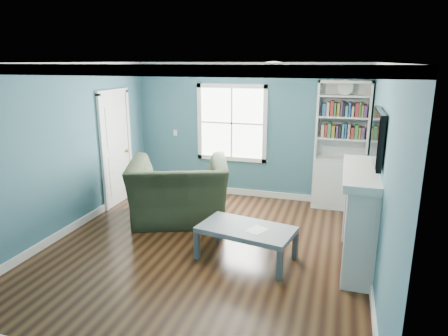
# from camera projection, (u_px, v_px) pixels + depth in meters

# --- Properties ---
(floor) EXTENTS (5.00, 5.00, 0.00)m
(floor) POSITION_uv_depth(u_px,v_px,m) (205.00, 249.00, 5.76)
(floor) COLOR black
(floor) RESTS_ON ground
(room_walls) EXTENTS (5.00, 5.00, 5.00)m
(room_walls) POSITION_uv_depth(u_px,v_px,m) (203.00, 141.00, 5.35)
(room_walls) COLOR #356376
(room_walls) RESTS_ON ground
(trim) EXTENTS (4.50, 5.00, 2.60)m
(trim) POSITION_uv_depth(u_px,v_px,m) (204.00, 166.00, 5.44)
(trim) COLOR white
(trim) RESTS_ON ground
(window) EXTENTS (1.40, 0.06, 1.50)m
(window) POSITION_uv_depth(u_px,v_px,m) (232.00, 123.00, 7.77)
(window) COLOR white
(window) RESTS_ON room_walls
(bookshelf) EXTENTS (0.90, 0.35, 2.31)m
(bookshelf) POSITION_uv_depth(u_px,v_px,m) (340.00, 159.00, 7.15)
(bookshelf) COLOR silver
(bookshelf) RESTS_ON ground
(fireplace) EXTENTS (0.44, 1.58, 1.30)m
(fireplace) POSITION_uv_depth(u_px,v_px,m) (360.00, 218.00, 5.20)
(fireplace) COLOR black
(fireplace) RESTS_ON ground
(tv) EXTENTS (0.06, 1.10, 0.65)m
(tv) POSITION_uv_depth(u_px,v_px,m) (378.00, 137.00, 4.88)
(tv) COLOR black
(tv) RESTS_ON fireplace
(door) EXTENTS (0.12, 0.98, 2.17)m
(door) POSITION_uv_depth(u_px,v_px,m) (116.00, 147.00, 7.40)
(door) COLOR silver
(door) RESTS_ON ground
(ceiling_fixture) EXTENTS (0.38, 0.38, 0.15)m
(ceiling_fixture) POSITION_uv_depth(u_px,v_px,m) (273.00, 67.00, 4.94)
(ceiling_fixture) COLOR white
(ceiling_fixture) RESTS_ON room_walls
(light_switch) EXTENTS (0.08, 0.01, 0.12)m
(light_switch) POSITION_uv_depth(u_px,v_px,m) (175.00, 133.00, 8.16)
(light_switch) COLOR white
(light_switch) RESTS_ON room_walls
(recliner) EXTENTS (1.85, 1.52, 1.39)m
(recliner) POSITION_uv_depth(u_px,v_px,m) (179.00, 181.00, 6.64)
(recliner) COLOR black
(recliner) RESTS_ON ground
(coffee_table) EXTENTS (1.36, 0.91, 0.46)m
(coffee_table) POSITION_uv_depth(u_px,v_px,m) (246.00, 231.00, 5.38)
(coffee_table) COLOR #444C52
(coffee_table) RESTS_ON ground
(paper_sheet) EXTENTS (0.31, 0.34, 0.00)m
(paper_sheet) POSITION_uv_depth(u_px,v_px,m) (257.00, 230.00, 5.27)
(paper_sheet) COLOR white
(paper_sheet) RESTS_ON coffee_table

